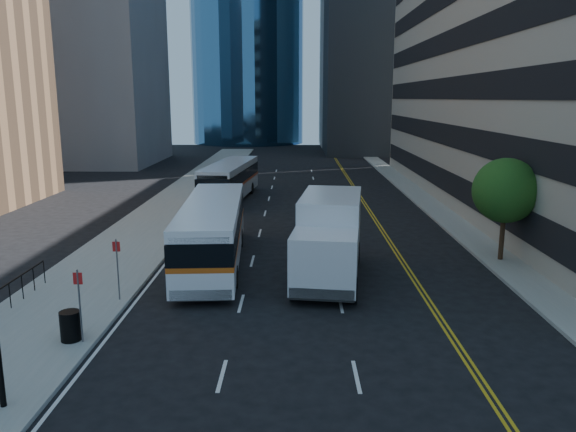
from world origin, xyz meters
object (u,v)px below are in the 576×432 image
(bus_front, at_px, (213,231))
(bus_rear, at_px, (230,180))
(box_truck, at_px, (329,237))
(trash_can, at_px, (70,326))
(street_tree, at_px, (506,191))

(bus_front, height_order, bus_rear, bus_front)
(bus_rear, bearing_deg, box_truck, -65.37)
(bus_front, relative_size, trash_can, 12.18)
(bus_rear, bearing_deg, bus_front, -80.16)
(bus_front, height_order, trash_can, bus_front)
(bus_front, distance_m, box_truck, 5.98)
(bus_front, xyz_separation_m, box_truck, (5.59, -2.10, 0.24))
(box_truck, bearing_deg, bus_rear, 115.98)
(bus_rear, distance_m, trash_can, 27.50)
(bus_front, bearing_deg, box_truck, -24.14)
(trash_can, bearing_deg, bus_front, 69.70)
(bus_rear, relative_size, trash_can, 11.67)
(bus_rear, bearing_deg, trash_can, -88.63)
(bus_rear, xyz_separation_m, trash_can, (-2.22, -27.40, -0.98))
(street_tree, height_order, box_truck, street_tree)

